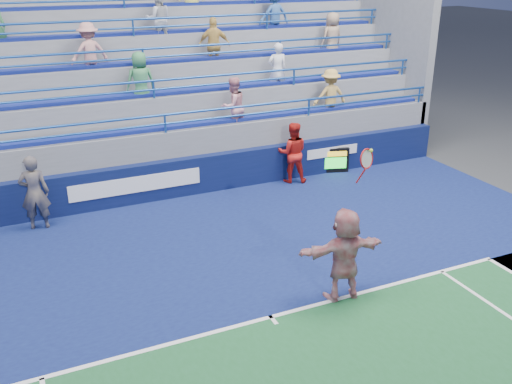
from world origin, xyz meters
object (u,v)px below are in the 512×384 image
serve_speed_board (331,161)px  line_judge (35,193)px  tennis_player (344,254)px  ball_girl (292,153)px

serve_speed_board → line_judge: bearing=-177.1°
tennis_player → line_judge: bearing=131.7°
serve_speed_board → ball_girl: size_ratio=0.62×
tennis_player → line_judge: 7.84m
tennis_player → line_judge: size_ratio=1.60×
serve_speed_board → line_judge: size_ratio=0.60×
tennis_player → ball_girl: 6.45m
line_judge → ball_girl: 7.30m
serve_speed_board → tennis_player: 7.25m
ball_girl → serve_speed_board: bearing=-150.6°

